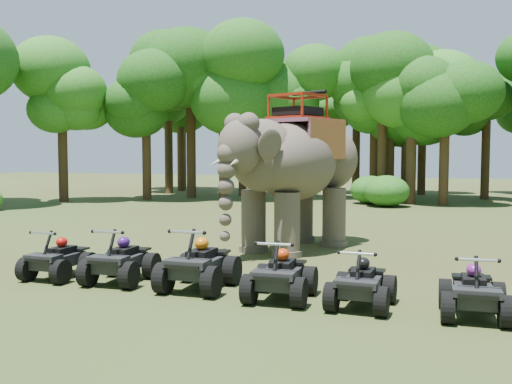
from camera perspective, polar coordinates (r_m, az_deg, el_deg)
ground at (r=13.47m, az=-1.70°, el=-8.43°), size 110.00×110.00×0.00m
elephant at (r=17.04m, az=3.94°, el=2.18°), size 4.39×6.14×4.72m
atv_0 at (r=13.96m, az=-19.18°, el=-5.81°), size 1.13×1.55×1.15m
atv_1 at (r=13.11m, az=-13.39°, el=-6.11°), size 1.33×1.75×1.24m
atv_2 at (r=12.19m, az=-5.74°, el=-6.56°), size 1.35×1.83×1.34m
atv_3 at (r=11.32m, az=2.49°, el=-7.67°), size 1.27×1.70×1.22m
atv_4 at (r=10.93m, az=10.52°, el=-8.38°), size 1.17×1.57×1.14m
atv_5 at (r=10.81m, az=20.98°, el=-8.69°), size 1.22×1.61×1.15m
tree_0 at (r=36.03m, az=11.75°, el=5.79°), size 5.71×5.71×8.16m
tree_1 at (r=32.58m, az=18.34°, el=5.19°), size 5.17×5.17×7.38m
tree_24 at (r=35.27m, az=-18.80°, el=5.71°), size 5.71×5.71×8.16m
tree_25 at (r=35.39m, az=-10.91°, el=5.58°), size 5.49×5.49×7.84m
tree_26 at (r=34.53m, az=-3.27°, el=6.70°), size 6.34×6.34×9.06m
tree_27 at (r=35.55m, az=4.10°, el=6.08°), size 5.88×5.88×8.39m
tree_28 at (r=45.14m, az=-7.39°, el=6.25°), size 6.58×6.58×9.40m
tree_29 at (r=43.10m, az=-7.52°, el=6.31°), size 6.53×6.53×9.32m
tree_30 at (r=36.35m, az=14.79°, el=6.01°), size 5.96×5.96×8.52m
tree_32 at (r=34.81m, az=13.26°, el=6.30°), size 6.11×6.11×8.72m
tree_33 at (r=38.22m, az=-1.37°, el=5.60°), size 5.55×5.55×7.93m
tree_34 at (r=37.85m, az=22.00°, el=4.63°), size 4.91×4.91×7.02m
tree_35 at (r=40.45m, az=16.29°, el=5.61°), size 5.80×5.80×8.29m
tree_36 at (r=34.10m, az=12.51°, el=5.57°), size 5.44×5.44×7.78m
tree_37 at (r=40.57m, az=-8.74°, el=6.18°), size 6.27×6.27×8.96m
tree_38 at (r=41.25m, az=10.00°, el=5.70°), size 5.84×5.84×8.34m
tree_41 at (r=32.99m, az=15.31°, el=6.14°), size 5.90×5.90×8.43m
tree_42 at (r=36.61m, az=-6.52°, el=6.95°), size 6.72×6.72×9.60m
tree_43 at (r=34.98m, az=14.91°, el=5.45°), size 5.41×5.41×7.74m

